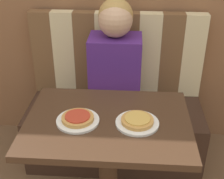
{
  "coord_description": "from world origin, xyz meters",
  "views": [
    {
      "loc": [
        0.11,
        -1.25,
        1.6
      ],
      "look_at": [
        0.0,
        0.3,
        0.73
      ],
      "focal_mm": 50.0,
      "sensor_mm": 36.0,
      "label": 1
    }
  ],
  "objects_px": {
    "pizza_left": "(78,118)",
    "pizza_right": "(137,120)",
    "plate_left": "(78,121)",
    "person": "(115,57)",
    "plate_right": "(137,123)"
  },
  "relations": [
    {
      "from": "person",
      "to": "plate_left",
      "type": "bearing_deg",
      "value": -102.91
    },
    {
      "from": "plate_left",
      "to": "pizza_left",
      "type": "bearing_deg",
      "value": 90.0
    },
    {
      "from": "pizza_left",
      "to": "pizza_right",
      "type": "xyz_separation_m",
      "value": [
        0.29,
        0.0,
        0.0
      ]
    },
    {
      "from": "plate_right",
      "to": "pizza_left",
      "type": "xyz_separation_m",
      "value": [
        -0.29,
        0.0,
        0.02
      ]
    },
    {
      "from": "plate_left",
      "to": "pizza_right",
      "type": "relative_size",
      "value": 1.34
    },
    {
      "from": "plate_right",
      "to": "pizza_right",
      "type": "height_order",
      "value": "pizza_right"
    },
    {
      "from": "person",
      "to": "plate_left",
      "type": "height_order",
      "value": "person"
    },
    {
      "from": "plate_left",
      "to": "plate_right",
      "type": "relative_size",
      "value": 1.0
    },
    {
      "from": "plate_left",
      "to": "pizza_right",
      "type": "height_order",
      "value": "pizza_right"
    },
    {
      "from": "plate_left",
      "to": "person",
      "type": "bearing_deg",
      "value": 77.09
    },
    {
      "from": "plate_right",
      "to": "pizza_left",
      "type": "distance_m",
      "value": 0.29
    },
    {
      "from": "person",
      "to": "pizza_right",
      "type": "distance_m",
      "value": 0.64
    },
    {
      "from": "plate_right",
      "to": "pizza_right",
      "type": "bearing_deg",
      "value": 90.0
    },
    {
      "from": "pizza_left",
      "to": "pizza_right",
      "type": "bearing_deg",
      "value": 0.0
    },
    {
      "from": "person",
      "to": "pizza_left",
      "type": "relative_size",
      "value": 4.8
    }
  ]
}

